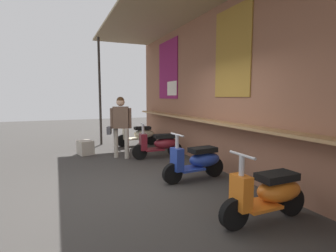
{
  "coord_description": "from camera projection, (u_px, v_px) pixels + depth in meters",
  "views": [
    {
      "loc": [
        4.55,
        -1.5,
        1.67
      ],
      "look_at": [
        -1.54,
        1.11,
        0.93
      ],
      "focal_mm": 27.95,
      "sensor_mm": 36.0,
      "label": 1
    }
  ],
  "objects": [
    {
      "name": "ground_plane",
      "position": [
        146.0,
        186.0,
        4.93
      ],
      "size": [
        31.42,
        31.42,
        0.0
      ],
      "primitive_type": "plane",
      "color": "#383533"
    },
    {
      "name": "market_stall_facade",
      "position": [
        231.0,
        77.0,
        5.44
      ],
      "size": [
        11.22,
        2.33,
        3.76
      ],
      "color": "#8C5B44",
      "rests_on": "ground_plane"
    },
    {
      "name": "scooter_cream",
      "position": [
        139.0,
        134.0,
        8.94
      ],
      "size": [
        0.47,
        1.4,
        0.97
      ],
      "rotation": [
        0.0,
        0.0,
        -1.62
      ],
      "color": "beige",
      "rests_on": "ground_plane"
    },
    {
      "name": "scooter_maroon",
      "position": [
        160.0,
        144.0,
        7.13
      ],
      "size": [
        0.5,
        1.4,
        0.97
      ],
      "rotation": [
        0.0,
        0.0,
        -1.65
      ],
      "color": "maroon",
      "rests_on": "ground_plane"
    },
    {
      "name": "scooter_blue",
      "position": [
        198.0,
        161.0,
        5.26
      ],
      "size": [
        0.5,
        1.4,
        0.97
      ],
      "rotation": [
        0.0,
        0.0,
        -1.49
      ],
      "color": "#233D9E",
      "rests_on": "ground_plane"
    },
    {
      "name": "scooter_orange",
      "position": [
        270.0,
        193.0,
        3.49
      ],
      "size": [
        0.46,
        1.4,
        0.97
      ],
      "rotation": [
        0.0,
        0.0,
        -1.56
      ],
      "color": "orange",
      "rests_on": "ground_plane"
    },
    {
      "name": "shopper_with_handbag",
      "position": [
        120.0,
        121.0,
        7.06
      ],
      "size": [
        0.4,
        0.67,
        1.67
      ],
      "rotation": [
        0.0,
        0.0,
        -0.33
      ],
      "color": "#ADA393",
      "rests_on": "ground_plane"
    },
    {
      "name": "merchandise_crate",
      "position": [
        85.0,
        148.0,
        7.58
      ],
      "size": [
        0.54,
        0.47,
        0.4
      ],
      "primitive_type": "cube",
      "rotation": [
        0.0,
        0.0,
        0.26
      ],
      "color": "#B2A899",
      "rests_on": "ground_plane"
    }
  ]
}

